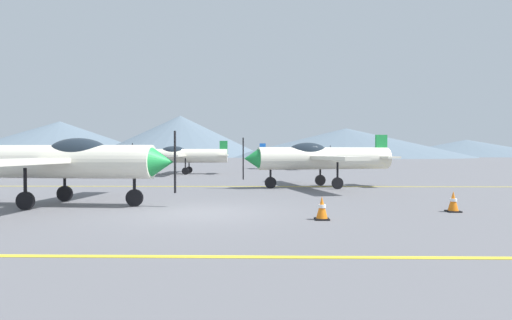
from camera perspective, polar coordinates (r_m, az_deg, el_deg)
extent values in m
plane|color=slate|center=(11.93, -7.87, -7.11)|extent=(400.00, 400.00, 0.00)
cube|color=yellow|center=(7.18, -14.13, -12.62)|extent=(80.00, 0.16, 0.01)
cube|color=yellow|center=(20.58, -4.08, -3.61)|extent=(80.00, 0.16, 0.01)
cylinder|color=silver|center=(14.75, -26.00, -0.21)|extent=(6.59, 1.53, 1.06)
cone|color=#1E8C3F|center=(13.25, -12.56, -0.26)|extent=(0.74, 0.94, 0.90)
cube|color=black|center=(13.14, -10.96, -0.26)|extent=(0.05, 0.12, 1.92)
ellipsoid|color=#1E2833|center=(14.32, -23.05, 1.05)|extent=(1.98, 1.00, 0.86)
cube|color=silver|center=(14.56, -24.71, -0.02)|extent=(1.67, 8.51, 0.15)
cylinder|color=black|center=(13.59, -16.22, -2.95)|extent=(0.10, 0.10, 0.97)
cylinder|color=black|center=(13.63, -16.21, -4.97)|extent=(0.54, 0.15, 0.54)
cylinder|color=black|center=(14.00, -28.90, -2.93)|extent=(0.10, 0.10, 0.97)
cylinder|color=black|center=(14.04, -28.88, -4.89)|extent=(0.54, 0.15, 0.54)
cylinder|color=black|center=(15.79, -24.59, -2.44)|extent=(0.10, 0.10, 0.97)
cylinder|color=black|center=(15.82, -24.58, -4.19)|extent=(0.54, 0.15, 0.54)
cylinder|color=silver|center=(20.32, 9.34, 0.23)|extent=(6.59, 2.60, 1.06)
cone|color=#1E8C3F|center=(19.25, -0.64, 0.20)|extent=(0.87, 1.03, 0.90)
cube|color=black|center=(19.17, -1.76, 0.19)|extent=(0.07, 0.12, 1.92)
ellipsoid|color=#1E2833|center=(20.01, 7.05, 1.13)|extent=(2.07, 1.30, 0.86)
cube|color=silver|center=(20.18, 8.33, 0.36)|extent=(3.06, 8.46, 0.15)
cube|color=silver|center=(21.62, 16.66, 0.38)|extent=(1.25, 2.59, 0.10)
cube|color=#1E8C3F|center=(21.62, 16.67, 1.78)|extent=(0.62, 0.26, 1.15)
cylinder|color=black|center=(19.49, 1.99, -1.68)|extent=(0.10, 0.10, 0.97)
cylinder|color=black|center=(19.52, 1.99, -3.10)|extent=(0.55, 0.24, 0.54)
cylinder|color=black|center=(21.39, 8.74, -1.44)|extent=(0.10, 0.10, 0.97)
cylinder|color=black|center=(21.42, 8.74, -2.73)|extent=(0.55, 0.24, 0.54)
cylinder|color=black|center=(19.45, 11.03, -1.71)|extent=(0.10, 0.10, 0.97)
cylinder|color=black|center=(19.48, 11.03, -3.12)|extent=(0.55, 0.24, 0.54)
cylinder|color=silver|center=(32.58, -9.67, 0.56)|extent=(6.57, 1.37, 1.06)
cone|color=#1E8C3F|center=(33.27, -15.82, 0.55)|extent=(0.71, 0.93, 0.90)
cube|color=black|center=(33.37, -16.46, 0.55)|extent=(0.04, 0.12, 1.92)
ellipsoid|color=#1E2833|center=(32.71, -11.17, 1.12)|extent=(1.96, 0.96, 0.86)
cube|color=silver|center=(32.64, -10.34, 0.65)|extent=(1.46, 8.49, 0.15)
cube|color=silver|center=(32.30, -4.43, 0.66)|extent=(0.79, 2.53, 0.10)
cube|color=#1E8C3F|center=(32.30, -4.43, 1.59)|extent=(0.61, 0.14, 1.15)
cylinder|color=black|center=(33.07, -14.29, -0.56)|extent=(0.10, 0.10, 0.97)
cylinder|color=black|center=(33.09, -14.28, -1.39)|extent=(0.54, 0.14, 0.54)
cylinder|color=black|center=(33.62, -9.09, -0.51)|extent=(0.10, 0.10, 0.97)
cylinder|color=black|center=(33.63, -9.09, -1.33)|extent=(0.54, 0.14, 0.54)
cylinder|color=black|center=(31.52, -9.59, -0.62)|extent=(0.10, 0.10, 0.97)
cylinder|color=black|center=(31.54, -9.58, -1.50)|extent=(0.54, 0.14, 0.54)
cylinder|color=white|center=(42.36, 4.90, 0.70)|extent=(6.61, 1.93, 1.06)
cone|color=blue|center=(43.23, 9.58, 0.70)|extent=(0.79, 0.98, 0.90)
cube|color=black|center=(43.34, 10.07, 0.70)|extent=(0.05, 0.12, 1.92)
ellipsoid|color=#1E2833|center=(42.54, 6.05, 1.13)|extent=(2.02, 1.12, 0.86)
cube|color=white|center=(42.44, 5.41, 0.77)|extent=(2.20, 8.52, 0.15)
cube|color=white|center=(41.86, 0.91, 0.77)|extent=(1.01, 2.57, 0.10)
cube|color=blue|center=(41.86, 0.91, 1.49)|extent=(0.62, 0.20, 1.15)
cylinder|color=black|center=(42.99, 8.41, -0.15)|extent=(0.10, 0.10, 0.97)
cylinder|color=black|center=(43.01, 8.41, -0.80)|extent=(0.55, 0.19, 0.54)
cylinder|color=black|center=(41.30, 4.94, -0.20)|extent=(0.10, 0.10, 0.97)
cylinder|color=black|center=(41.31, 4.94, -0.87)|extent=(0.55, 0.19, 0.54)
cylinder|color=black|center=(43.37, 4.37, -0.13)|extent=(0.10, 0.10, 0.97)
cylinder|color=black|center=(43.38, 4.37, -0.77)|extent=(0.55, 0.19, 0.54)
cube|color=black|center=(13.19, 25.24, -6.33)|extent=(0.36, 0.36, 0.04)
cone|color=orange|center=(13.16, 25.25, -5.05)|extent=(0.29, 0.29, 0.55)
cylinder|color=white|center=(13.16, 25.25, -4.93)|extent=(0.20, 0.20, 0.08)
cube|color=black|center=(10.73, 8.95, -7.93)|extent=(0.36, 0.36, 0.04)
cone|color=orange|center=(10.69, 8.96, -6.37)|extent=(0.29, 0.29, 0.55)
cylinder|color=white|center=(10.69, 8.96, -6.22)|extent=(0.20, 0.20, 0.08)
cone|color=slate|center=(161.69, -25.13, 2.61)|extent=(70.54, 70.54, 12.33)
cone|color=slate|center=(145.03, -10.26, 3.20)|extent=(58.22, 58.22, 13.98)
cone|color=slate|center=(138.14, 12.14, 2.32)|extent=(76.41, 76.41, 9.27)
cone|color=slate|center=(173.83, 26.67, 1.47)|extent=(62.17, 62.17, 6.18)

